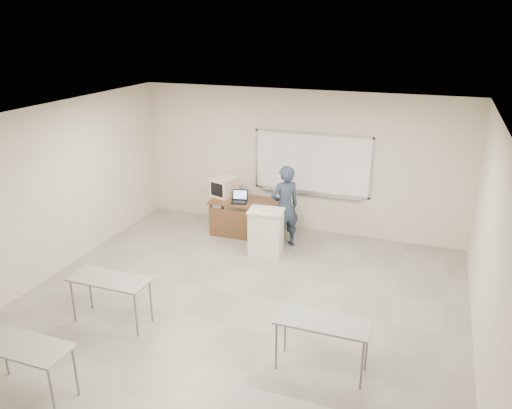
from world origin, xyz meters
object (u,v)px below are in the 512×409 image
at_px(laptop, 240,199).
at_px(presenter, 285,207).
at_px(mouse, 268,206).
at_px(whiteboard, 312,164).
at_px(instructor_desk, 245,211).
at_px(crt_monitor, 225,187).
at_px(podium, 266,232).
at_px(keyboard, 272,213).

relative_size(laptop, presenter, 0.19).
height_order(mouse, presenter, presenter).
distance_m(whiteboard, presenter, 1.21).
bearing_deg(instructor_desk, presenter, -14.05).
distance_m(instructor_desk, crt_monitor, 0.72).
bearing_deg(presenter, podium, 21.05).
bearing_deg(crt_monitor, podium, -17.31).
xyz_separation_m(podium, mouse, (-0.16, 0.60, 0.31)).
xyz_separation_m(instructor_desk, mouse, (0.55, -0.09, 0.22)).
bearing_deg(whiteboard, crt_monitor, -162.85).
relative_size(podium, presenter, 0.54).
bearing_deg(crt_monitor, keyboard, -17.56).
bearing_deg(podium, laptop, 134.60).
height_order(crt_monitor, mouse, crt_monitor).
height_order(podium, crt_monitor, crt_monitor).
bearing_deg(podium, whiteboard, 65.66).
relative_size(whiteboard, keyboard, 5.55).
bearing_deg(presenter, laptop, -54.69).
height_order(instructor_desk, mouse, mouse).
bearing_deg(podium, instructor_desk, 130.29).
distance_m(whiteboard, keyboard, 1.72).
xyz_separation_m(instructor_desk, laptop, (-0.10, -0.01, 0.26)).
xyz_separation_m(keyboard, presenter, (0.07, 0.60, -0.09)).
relative_size(podium, keyboard, 2.05).
xyz_separation_m(crt_monitor, laptop, (0.45, -0.25, -0.14)).
relative_size(mouse, presenter, 0.06).
distance_m(instructor_desk, keyboard, 1.24).
height_order(instructor_desk, presenter, presenter).
xyz_separation_m(instructor_desk, keyboard, (0.86, -0.81, 0.38)).
xyz_separation_m(instructor_desk, crt_monitor, (-0.55, 0.24, 0.40)).
height_order(keyboard, presenter, presenter).
height_order(laptop, keyboard, laptop).
bearing_deg(mouse, whiteboard, 56.71).
distance_m(crt_monitor, keyboard, 1.75).
relative_size(whiteboard, mouse, 24.73).
bearing_deg(keyboard, instructor_desk, 142.79).
distance_m(whiteboard, instructor_desk, 1.71).
height_order(podium, laptop, laptop).
xyz_separation_m(whiteboard, podium, (-0.50, -1.47, -1.02)).
relative_size(crt_monitor, mouse, 4.85).
bearing_deg(podium, crt_monitor, 138.14).
distance_m(whiteboard, mouse, 1.30).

